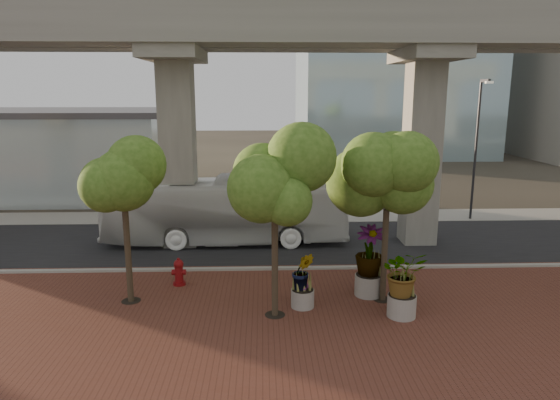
{
  "coord_description": "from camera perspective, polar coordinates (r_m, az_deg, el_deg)",
  "views": [
    {
      "loc": [
        -1.88,
        -22.43,
        7.54
      ],
      "look_at": [
        -1.08,
        0.5,
        2.59
      ],
      "focal_mm": 32.0,
      "sensor_mm": 36.0,
      "label": 1
    }
  ],
  "objects": [
    {
      "name": "street_tree_far_west",
      "position": [
        18.18,
        -17.53,
        2.52
      ],
      "size": [
        3.3,
        3.3,
        6.14
      ],
      "color": "#473B28",
      "rests_on": "ground"
    },
    {
      "name": "curb_strip",
      "position": [
        21.84,
        3.1,
        -7.83
      ],
      "size": [
        70.0,
        0.25,
        0.16
      ],
      "primitive_type": "cube",
      "color": "#97968D",
      "rests_on": "ground"
    },
    {
      "name": "street_tree_near_west",
      "position": [
        16.18,
        -0.61,
        2.0
      ],
      "size": [
        3.6,
        3.6,
        6.29
      ],
      "color": "#473B28",
      "rests_on": "ground"
    },
    {
      "name": "far_sidewalk",
      "position": [
        30.92,
        1.56,
        -1.89
      ],
      "size": [
        90.0,
        3.0,
        0.06
      ],
      "primitive_type": "cube",
      "color": "#97968D",
      "rests_on": "ground"
    },
    {
      "name": "transit_viaduct",
      "position": [
        24.51,
        2.46,
        11.57
      ],
      "size": [
        72.0,
        5.6,
        12.4
      ],
      "color": "gray",
      "rests_on": "ground"
    },
    {
      "name": "planter_left",
      "position": [
        17.76,
        2.62,
        -8.45
      ],
      "size": [
        1.84,
        1.84,
        2.03
      ],
      "color": "gray",
      "rests_on": "ground"
    },
    {
      "name": "street_tree_near_east",
      "position": [
        17.88,
        12.23,
        2.45
      ],
      "size": [
        3.88,
        3.88,
        6.34
      ],
      "color": "#473B28",
      "rests_on": "ground"
    },
    {
      "name": "transit_bus",
      "position": [
        25.41,
        -6.18,
        -1.2
      ],
      "size": [
        12.19,
        2.93,
        3.39
      ],
      "primitive_type": "imported",
      "rotation": [
        0.0,
        0.0,
        1.58
      ],
      "color": "silver",
      "rests_on": "ground"
    },
    {
      "name": "ground",
      "position": [
        23.74,
        2.67,
        -6.36
      ],
      "size": [
        160.0,
        160.0,
        0.0
      ],
      "primitive_type": "plane",
      "color": "#312E24",
      "rests_on": "ground"
    },
    {
      "name": "brick_plaza",
      "position": [
        16.38,
        5.0,
        -15.17
      ],
      "size": [
        70.0,
        13.0,
        0.06
      ],
      "primitive_type": "cube",
      "color": "brown",
      "rests_on": "ground"
    },
    {
      "name": "streetlamp_west",
      "position": [
        30.09,
        -12.91,
        5.5
      ],
      "size": [
        0.36,
        1.04,
        7.2
      ],
      "color": "#313136",
      "rests_on": "ground"
    },
    {
      "name": "planter_front",
      "position": [
        17.44,
        13.9,
        -8.43
      ],
      "size": [
        2.17,
        2.17,
        2.39
      ],
      "color": "gray",
      "rests_on": "ground"
    },
    {
      "name": "station_pavilion",
      "position": [
        42.71,
        -27.19,
        5.02
      ],
      "size": [
        23.0,
        13.0,
        6.3
      ],
      "color": "silver",
      "rests_on": "ground"
    },
    {
      "name": "streetlamp_east",
      "position": [
        31.57,
        21.63,
        6.36
      ],
      "size": [
        0.41,
        1.19,
        8.24
      ],
      "color": "#2A2B2E",
      "rests_on": "ground"
    },
    {
      "name": "planter_right",
      "position": [
        18.9,
        10.2,
        -6.07
      ],
      "size": [
        2.51,
        2.51,
        2.69
      ],
      "color": "gray",
      "rests_on": "ground"
    },
    {
      "name": "fire_hydrant",
      "position": [
        20.34,
        -11.48,
        -8.07
      ],
      "size": [
        0.55,
        0.5,
        1.11
      ],
      "color": "maroon",
      "rests_on": "ground"
    },
    {
      "name": "asphalt_road",
      "position": [
        25.64,
        2.31,
        -4.9
      ],
      "size": [
        90.0,
        8.0,
        0.04
      ],
      "primitive_type": "cube",
      "color": "black",
      "rests_on": "ground"
    }
  ]
}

